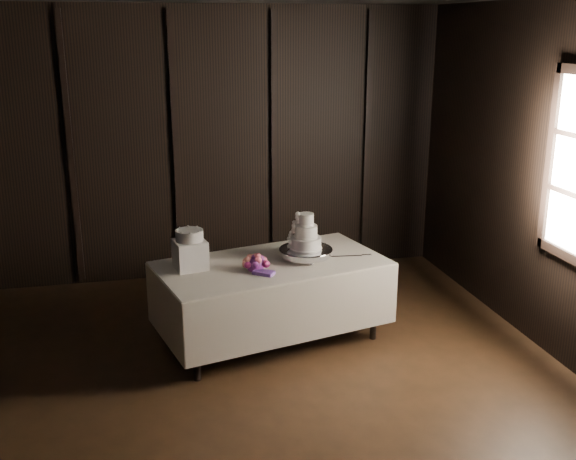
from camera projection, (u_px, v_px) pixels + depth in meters
The scene contains 8 objects.
room at pixel (215, 242), 4.10m from camera, with size 6.08×7.08×3.08m.
display_table at pixel (272, 298), 6.05m from camera, with size 2.18×1.48×0.76m.
cake_stand at pixel (306, 254), 6.04m from camera, with size 0.48×0.48×0.09m, color silver.
wedding_cake at pixel (304, 236), 5.97m from camera, with size 0.32×0.27×0.33m.
bouquet at pixel (255, 263), 5.75m from camera, with size 0.28×0.38×0.18m, color #BF475B, non-canonical shape.
box_pedestal at pixel (190, 255), 5.77m from camera, with size 0.26×0.26×0.25m, color white.
small_cake at pixel (189, 235), 5.72m from camera, with size 0.24×0.24×0.09m, color white.
cake_knife at pixel (346, 256), 6.10m from camera, with size 0.37×0.02×0.01m, color silver.
Camera 1 is at (-0.44, -3.91, 2.75)m, focal length 42.00 mm.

